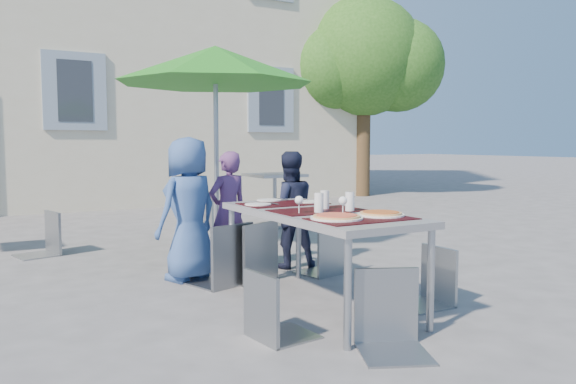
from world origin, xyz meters
TOP-DOWN VIEW (x-y plane):
  - ground at (0.00, 0.00)m, footprint 90.00×90.00m
  - tree at (6.55, 7.54)m, footprint 3.60×3.00m
  - dining_table at (0.60, 0.28)m, footprint 0.80×1.85m
  - pizza_near_left at (0.43, -0.21)m, footprint 0.36×0.36m
  - pizza_near_right at (0.80, -0.22)m, footprint 0.33×0.33m
  - glassware at (0.63, 0.18)m, footprint 0.47×0.39m
  - place_settings at (0.60, 0.91)m, footprint 0.74×0.50m
  - child_0 at (0.02, 1.59)m, footprint 0.76×0.63m
  - child_1 at (0.50, 1.78)m, footprint 0.48×0.36m
  - child_2 at (1.10, 1.61)m, footprint 0.64×0.46m
  - chair_0 at (0.23, 1.24)m, footprint 0.59×0.60m
  - chair_1 at (0.51, 1.27)m, footprint 0.60×0.61m
  - chair_2 at (1.23, 1.13)m, footprint 0.44×0.45m
  - chair_3 at (-0.05, -0.19)m, footprint 0.42×0.42m
  - chair_4 at (1.40, -0.10)m, footprint 0.38×0.38m
  - chair_5 at (0.50, -0.70)m, footprint 0.54×0.54m
  - patio_umbrella at (0.77, 2.71)m, footprint 2.26×2.26m
  - bg_chair_r_0 at (-1.01, 3.52)m, footprint 0.50×0.50m
  - cafe_table_1 at (2.29, 4.13)m, footprint 0.75×0.75m
  - bg_chair_l_1 at (1.34, 4.30)m, footprint 0.50×0.50m
  - bg_chair_r_1 at (2.54, 4.23)m, footprint 0.62×0.62m

SIDE VIEW (x-z plane):
  - ground at x=0.00m, z-range 0.00..0.00m
  - chair_2 at x=1.23m, z-range 0.06..0.90m
  - chair_3 at x=-0.05m, z-range 0.07..0.92m
  - chair_4 at x=1.40m, z-range 0.07..0.92m
  - chair_5 at x=0.50m, z-range 0.08..1.00m
  - bg_chair_r_0 at x=-1.01m, z-range 0.08..1.01m
  - cafe_table_1 at x=2.29m, z-range 0.17..0.98m
  - bg_chair_l_1 at x=1.34m, z-range 0.09..1.08m
  - child_2 at x=1.10m, z-range 0.00..1.18m
  - child_1 at x=0.50m, z-range 0.00..1.19m
  - chair_1 at x=0.51m, z-range 0.09..1.14m
  - bg_chair_r_1 at x=2.54m, z-range 0.10..1.16m
  - chair_0 at x=0.23m, z-range 0.10..1.16m
  - child_0 at x=0.02m, z-range 0.00..1.32m
  - dining_table at x=0.60m, z-range 0.32..1.07m
  - place_settings at x=0.60m, z-range 0.76..0.77m
  - pizza_near_right at x=0.80m, z-range 0.75..0.78m
  - pizza_near_left at x=0.43m, z-range 0.75..0.78m
  - glassware at x=0.63m, z-range 0.75..0.90m
  - patio_umbrella at x=0.77m, z-range 0.94..3.31m
  - tree at x=6.55m, z-range 0.90..5.60m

